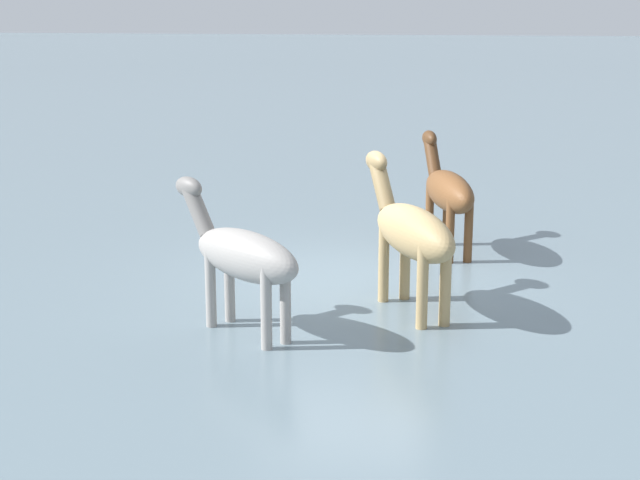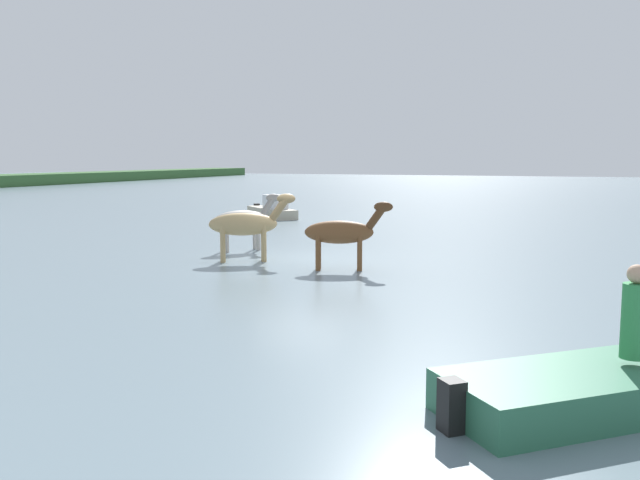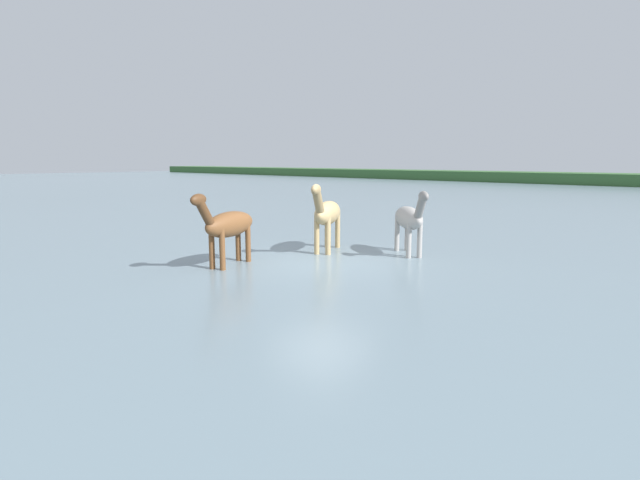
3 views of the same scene
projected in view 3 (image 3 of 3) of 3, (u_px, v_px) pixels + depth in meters
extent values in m
plane|color=slate|center=(321.00, 263.00, 13.12)|extent=(193.70, 193.70, 0.00)
ellipsoid|color=brown|center=(230.00, 224.00, 12.69)|extent=(1.13, 1.99, 0.64)
cylinder|color=brown|center=(222.00, 249.00, 12.19)|extent=(0.14, 0.14, 1.06)
cylinder|color=brown|center=(212.00, 248.00, 12.32)|extent=(0.14, 0.14, 1.06)
cylinder|color=brown|center=(248.00, 242.00, 13.22)|extent=(0.14, 0.14, 1.06)
cylinder|color=brown|center=(238.00, 241.00, 13.35)|extent=(0.14, 0.14, 1.06)
cylinder|color=#50311A|center=(204.00, 212.00, 11.71)|extent=(0.39, 0.63, 0.70)
ellipsoid|color=#50311A|center=(198.00, 200.00, 11.48)|extent=(0.37, 0.57, 0.28)
ellipsoid|color=#9E9993|center=(409.00, 218.00, 14.18)|extent=(1.81, 1.63, 0.64)
cylinder|color=#9E9993|center=(420.00, 239.00, 13.73)|extent=(0.14, 0.14, 1.04)
cylinder|color=#9E9993|center=(409.00, 239.00, 13.69)|extent=(0.14, 0.14, 1.04)
cylinder|color=#9E9993|center=(407.00, 233.00, 14.83)|extent=(0.14, 0.14, 1.04)
cylinder|color=#9E9993|center=(397.00, 233.00, 14.79)|extent=(0.14, 0.14, 1.04)
cylinder|color=slate|center=(421.00, 207.00, 13.13)|extent=(0.58, 0.54, 0.69)
ellipsoid|color=slate|center=(424.00, 196.00, 12.89)|extent=(0.54, 0.50, 0.28)
ellipsoid|color=tan|center=(328.00, 213.00, 14.70)|extent=(1.49, 2.08, 0.69)
cylinder|color=tan|center=(328.00, 235.00, 14.16)|extent=(0.15, 0.15, 1.13)
cylinder|color=tan|center=(317.00, 235.00, 14.25)|extent=(0.15, 0.15, 1.13)
cylinder|color=tan|center=(338.00, 229.00, 15.33)|extent=(0.15, 0.15, 1.13)
cylinder|color=tan|center=(327.00, 229.00, 15.41)|extent=(0.15, 0.15, 1.13)
cylinder|color=olive|center=(318.00, 201.00, 13.59)|extent=(0.50, 0.66, 0.75)
ellipsoid|color=olive|center=(316.00, 190.00, 13.34)|extent=(0.47, 0.60, 0.30)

